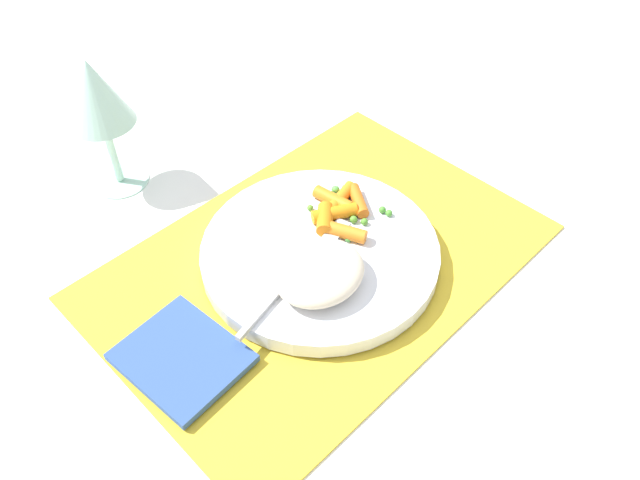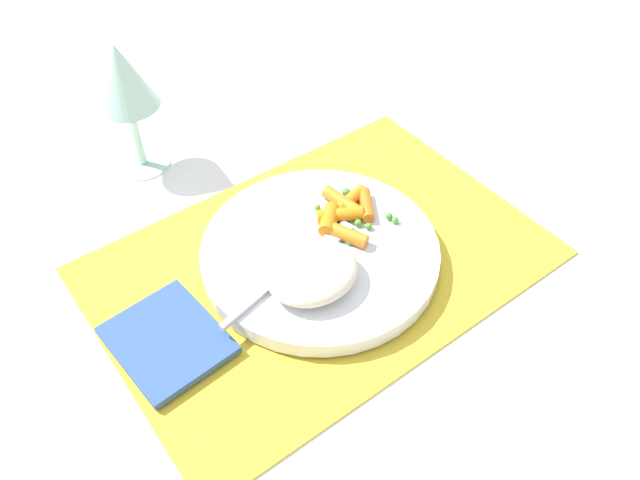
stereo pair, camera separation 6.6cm
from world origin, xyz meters
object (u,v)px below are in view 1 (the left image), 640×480
Objects in this scene: carrot_portion at (338,211)px; wine_glass at (96,97)px; rice_mound at (319,272)px; fork at (305,262)px; napkin at (179,354)px; plate at (320,252)px.

wine_glass reaches higher than carrot_portion.
fork is at bearing 75.31° from rice_mound.
carrot_portion is at bearing -63.24° from wine_glass.
wine_glass reaches higher than napkin.
napkin is (-0.15, 0.01, -0.02)m from fork.
napkin is at bearing 178.48° from plate.
wine_glass is 0.31m from napkin.
plate is 0.05m from carrot_portion.
carrot_portion reaches higher than fork.
rice_mound reaches higher than napkin.
fork reaches higher than napkin.
rice_mound is 0.10m from carrot_portion.
carrot_portion is 0.56× the size of wine_glass.
rice_mound is at bearing -81.92° from wine_glass.
carrot_portion is 0.30m from wine_glass.
fork is (-0.08, -0.03, -0.00)m from carrot_portion.
carrot_portion is 0.84× the size of napkin.
rice_mound is 1.02× the size of carrot_portion.
rice_mound is (-0.04, -0.04, 0.03)m from plate.
rice_mound reaches higher than plate.
carrot_portion is at bearing 18.43° from fork.
fork is at bearing -167.27° from plate.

